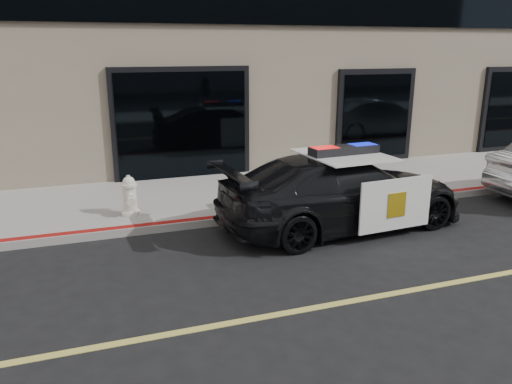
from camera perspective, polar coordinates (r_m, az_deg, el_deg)
name	(u,v)px	position (r m, az deg, el deg)	size (l,w,h in m)	color
ground	(358,300)	(7.08, 11.60, -12.02)	(120.00, 120.00, 0.00)	black
sidewalk_n	(242,193)	(11.53, -1.63, -0.10)	(60.00, 3.50, 0.15)	gray
police_car	(342,191)	(9.54, 9.81, 0.11)	(2.64, 5.09, 1.58)	black
fire_hydrant	(130,197)	(10.00, -14.23, -0.50)	(0.36, 0.50, 0.79)	white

